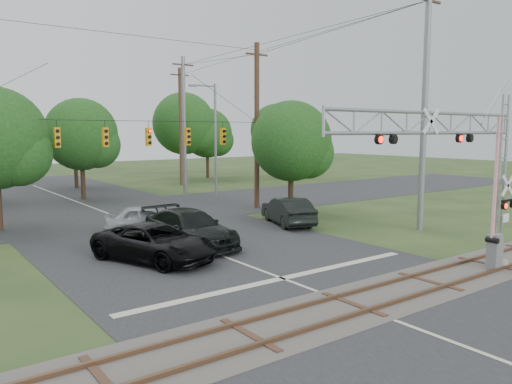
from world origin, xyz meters
TOP-DOWN VIEW (x-y plane):
  - ground at (0.00, 0.00)m, footprint 160.00×160.00m
  - road_main at (0.00, 10.00)m, footprint 14.00×90.00m
  - road_cross at (0.00, 24.00)m, footprint 90.00×12.00m
  - railroad_track at (0.00, 2.00)m, footprint 90.00×3.20m
  - crossing_gantry at (5.06, 1.64)m, footprint 10.26×0.88m
  - traffic_signal_span at (0.91, 20.00)m, footprint 19.34×0.36m
  - pickup_black at (-2.69, 10.71)m, footprint 4.44×6.17m
  - car_dark at (-0.16, 12.23)m, footprint 2.81×6.08m
  - sedan_silver at (-0.50, 16.28)m, footprint 4.80×3.49m
  - suv_dark at (7.19, 13.80)m, footprint 3.21×5.21m
  - streetlight at (10.17, 26.91)m, footprint 2.47×0.26m
  - utility_poles at (2.91, 22.52)m, footprint 24.08×28.82m
  - treeline at (1.26, 35.28)m, footprint 54.16×31.00m

SIDE VIEW (x-z plane):
  - ground at x=0.00m, z-range 0.00..0.00m
  - road_main at x=0.00m, z-range 0.00..0.02m
  - road_cross at x=0.00m, z-range 0.00..0.02m
  - railroad_track at x=0.00m, z-range -0.05..0.11m
  - sedan_silver at x=-0.50m, z-range 0.00..1.52m
  - pickup_black at x=-2.69m, z-range 0.00..1.56m
  - suv_dark at x=7.19m, z-range 0.00..1.62m
  - car_dark at x=-0.16m, z-range 0.00..1.72m
  - crossing_gantry at x=5.06m, z-range 0.82..7.68m
  - streetlight at x=10.17m, z-range 0.55..9.83m
  - treeline at x=1.26m, z-range 0.55..10.30m
  - traffic_signal_span at x=0.91m, z-range -0.12..11.38m
  - utility_poles at x=2.91m, z-range -0.30..12.70m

